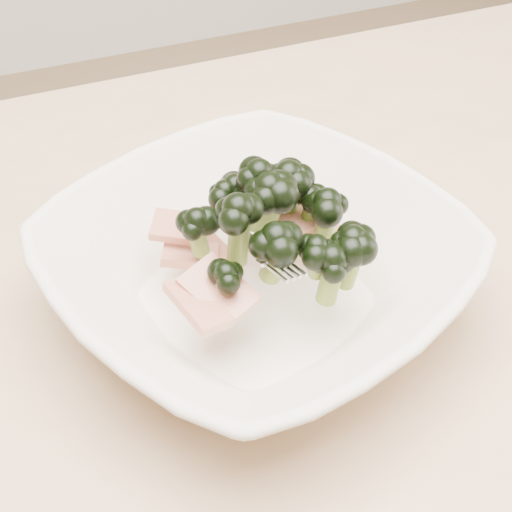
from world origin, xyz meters
The scene contains 2 objects.
dining_table centered at (0.00, 0.00, 0.65)m, with size 1.20×0.80×0.75m.
broccoli_dish centered at (0.02, -0.01, 0.79)m, with size 0.39×0.39×0.12m.
Camera 1 is at (-0.14, -0.39, 1.16)m, focal length 50.00 mm.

